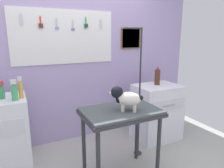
{
  "coord_description": "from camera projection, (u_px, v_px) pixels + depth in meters",
  "views": [
    {
      "loc": [
        -0.9,
        -1.74,
        1.59
      ],
      "look_at": [
        0.04,
        0.17,
        1.1
      ],
      "focal_mm": 32.79,
      "sensor_mm": 36.0,
      "label": 1
    }
  ],
  "objects": [
    {
      "name": "soda_bottle",
      "position": [
        157.0,
        77.0,
        3.15
      ],
      "size": [
        0.08,
        0.08,
        0.27
      ],
      "color": "#4E2A1B",
      "rests_on": "cabinet_right"
    },
    {
      "name": "conditioner_bottle",
      "position": [
        14.0,
        92.0,
        2.21
      ],
      "size": [
        0.06,
        0.06,
        0.23
      ],
      "color": "#45A667",
      "rests_on": "counter_left"
    },
    {
      "name": "grooming_table",
      "position": [
        121.0,
        118.0,
        2.24
      ],
      "size": [
        0.84,
        0.56,
        0.82
      ],
      "color": "#2D2D33",
      "rests_on": "ground"
    },
    {
      "name": "dog",
      "position": [
        125.0,
        98.0,
        2.16
      ],
      "size": [
        0.34,
        0.28,
        0.26
      ],
      "color": "silver",
      "rests_on": "grooming_table"
    },
    {
      "name": "grooming_arm",
      "position": [
        139.0,
        99.0,
        2.67
      ],
      "size": [
        0.3,
        0.11,
        1.7
      ],
      "color": "#2D2D33",
      "rests_on": "ground"
    },
    {
      "name": "detangler_spray",
      "position": [
        2.0,
        91.0,
        2.27
      ],
      "size": [
        0.06,
        0.06,
        0.2
      ],
      "color": "#3D955D",
      "rests_on": "counter_left"
    },
    {
      "name": "spray_bottle_short",
      "position": [
        21.0,
        89.0,
        2.29
      ],
      "size": [
        0.05,
        0.05,
        0.25
      ],
      "color": "gold",
      "rests_on": "counter_left"
    },
    {
      "name": "rear_wall_panel",
      "position": [
        78.0,
        65.0,
        3.12
      ],
      "size": [
        4.0,
        0.11,
        2.3
      ],
      "color": "#AA96C9",
      "rests_on": "ground"
    },
    {
      "name": "cabinet_right",
      "position": [
        157.0,
        112.0,
        3.23
      ],
      "size": [
        0.68,
        0.54,
        0.87
      ],
      "color": "white",
      "rests_on": "ground"
    }
  ]
}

